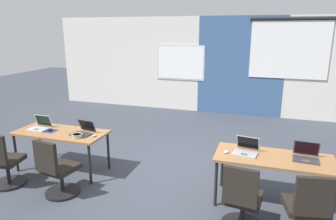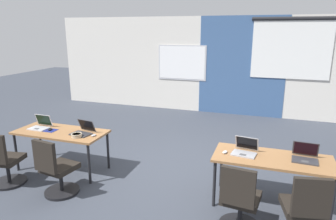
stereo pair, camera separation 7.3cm
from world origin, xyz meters
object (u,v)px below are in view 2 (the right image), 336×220
(laptop_near_left_inner, at_px, (83,131))
(chair_near_left_end, at_px, (4,164))
(mouse_near_left_end, at_px, (50,129))
(laptop_near_right_end, at_px, (305,156))
(desk_near_left, at_px, (61,134))
(laptop_near_left_end, at_px, (40,125))
(desk_near_right, at_px, (272,162))
(mouse_near_right_inner, at_px, (225,152))
(mouse_near_left_inner, at_px, (94,135))
(chair_near_left_inner, at_px, (56,172))
(chair_near_right_end, at_px, (303,214))
(laptop_near_right_inner, at_px, (245,150))
(snack_bowl, at_px, (77,135))
(chair_near_right_inner, at_px, (239,204))

(laptop_near_left_inner, bearing_deg, chair_near_left_end, -130.43)
(mouse_near_left_end, relative_size, laptop_near_right_end, 0.30)
(desk_near_left, xyz_separation_m, laptop_near_left_end, (-0.44, 0.03, 0.11))
(desk_near_right, relative_size, mouse_near_right_inner, 14.40)
(mouse_near_left_inner, relative_size, chair_near_left_inner, 0.12)
(laptop_near_left_end, height_order, laptop_near_left_inner, laptop_near_left_end)
(mouse_near_left_end, height_order, laptop_near_left_inner, laptop_near_left_inner)
(desk_near_right, height_order, chair_near_right_end, chair_near_right_end)
(desk_near_right, xyz_separation_m, laptop_near_right_end, (0.41, 0.06, 0.11))
(mouse_near_left_end, relative_size, chair_near_left_inner, 0.11)
(laptop_near_right_inner, height_order, snack_bowl, laptop_near_right_inner)
(mouse_near_right_inner, bearing_deg, desk_near_left, 178.88)
(mouse_near_left_end, distance_m, snack_bowl, 0.66)
(desk_near_right, relative_size, chair_near_right_inner, 1.74)
(laptop_near_right_inner, height_order, chair_near_left_inner, laptop_near_right_inner)
(desk_near_right, bearing_deg, chair_near_right_end, -63.25)
(mouse_near_left_inner, bearing_deg, chair_near_right_end, -12.21)
(chair_near_left_end, distance_m, snack_bowl, 1.20)
(laptop_near_right_end, relative_size, chair_near_right_end, 0.38)
(desk_near_left, relative_size, mouse_near_left_inner, 14.36)
(laptop_near_right_inner, bearing_deg, mouse_near_left_inner, -169.74)
(laptop_near_right_end, xyz_separation_m, laptop_near_left_inner, (-3.46, -0.05, -0.00))
(desk_near_left, bearing_deg, laptop_near_right_inner, 0.55)
(desk_near_right, relative_size, mouse_near_left_inner, 14.36)
(laptop_near_left_inner, bearing_deg, laptop_near_left_end, -171.65)
(chair_near_left_end, distance_m, chair_near_right_end, 4.37)
(mouse_near_right_inner, relative_size, chair_near_left_inner, 0.12)
(chair_near_left_end, bearing_deg, mouse_near_left_inner, -158.04)
(chair_near_left_end, height_order, laptop_near_right_end, laptop_near_right_end)
(desk_near_left, height_order, chair_near_left_end, chair_near_left_end)
(chair_near_right_inner, bearing_deg, mouse_near_left_inner, -9.40)
(chair_near_left_end, distance_m, laptop_near_left_inner, 1.30)
(desk_near_right, bearing_deg, desk_near_left, 180.00)
(chair_near_right_inner, xyz_separation_m, laptop_near_right_end, (0.76, 0.82, 0.39))
(snack_bowl, bearing_deg, desk_near_left, 159.20)
(mouse_near_left_inner, bearing_deg, laptop_near_right_inner, 1.72)
(desk_near_left, distance_m, mouse_near_left_end, 0.21)
(desk_near_right, xyz_separation_m, chair_near_right_end, (0.37, -0.73, -0.28))
(chair_near_right_inner, height_order, snack_bowl, chair_near_right_inner)
(mouse_near_right_inner, distance_m, laptop_near_left_inner, 2.41)
(chair_near_left_inner, bearing_deg, laptop_near_left_inner, -79.37)
(laptop_near_left_end, xyz_separation_m, chair_near_left_inner, (0.92, -0.78, -0.39))
(mouse_near_right_inner, distance_m, laptop_near_right_end, 1.07)
(mouse_near_right_inner, bearing_deg, laptop_near_right_end, 6.51)
(desk_near_left, height_order, desk_near_right, same)
(desk_near_left, height_order, chair_near_right_inner, chair_near_right_inner)
(chair_near_right_end, height_order, chair_near_left_inner, same)
(desk_near_right, xyz_separation_m, chair_near_left_inner, (-3.02, -0.76, -0.28))
(desk_near_right, relative_size, chair_near_right_end, 1.74)
(desk_near_left, distance_m, chair_near_left_end, 0.98)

